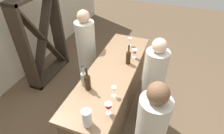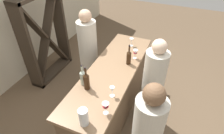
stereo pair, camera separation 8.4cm
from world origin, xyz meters
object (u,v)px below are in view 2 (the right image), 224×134
wine_bottle_leftmost_amber_brown (86,81)px  person_right_guest (89,55)px  wine_bottle_center_amber_brown (129,57)px  wine_glass_near_center (135,53)px  wine_bottle_second_left_clear_pale (83,77)px  wine_glass_near_left (106,106)px  wine_glass_far_left (131,41)px  wine_glass_near_right (112,90)px  person_left_guest (152,89)px  water_pitcher (83,117)px  wine_rack (45,38)px

wine_bottle_leftmost_amber_brown → person_right_guest: 1.14m
wine_bottle_center_amber_brown → person_right_guest: person_right_guest is taller
wine_glass_near_center → wine_bottle_second_left_clear_pale: bearing=151.4°
wine_glass_near_left → wine_glass_far_left: wine_glass_near_left is taller
wine_glass_far_left → wine_glass_near_right: bearing=-172.9°
person_right_guest → wine_glass_near_left: bearing=-73.2°
wine_bottle_second_left_clear_pale → person_left_guest: size_ratio=0.20×
wine_bottle_leftmost_amber_brown → wine_glass_near_right: wine_bottle_leftmost_amber_brown is taller
wine_bottle_second_left_clear_pale → wine_glass_near_left: wine_bottle_second_left_clear_pale is taller
wine_bottle_center_amber_brown → wine_glass_near_left: size_ratio=2.04×
person_left_guest → wine_glass_near_center: bearing=-35.5°
wine_glass_near_center → wine_bottle_center_amber_brown: bearing=165.4°
wine_glass_far_left → person_right_guest: size_ratio=0.09×
water_pitcher → person_right_guest: bearing=27.2°
wine_bottle_leftmost_amber_brown → water_pitcher: bearing=-154.7°
wine_rack → person_left_guest: size_ratio=1.12×
wine_glass_near_center → wine_glass_far_left: (0.34, 0.17, -0.00)m
wine_rack → person_right_guest: size_ratio=1.08×
wine_glass_near_left → wine_glass_near_center: wine_glass_near_left is taller
water_pitcher → person_left_guest: bearing=-25.9°
wine_bottle_leftmost_amber_brown → wine_rack: bearing=55.4°
wine_glass_near_right → wine_bottle_leftmost_amber_brown: bearing=89.6°
person_right_guest → wine_bottle_center_amber_brown: bearing=-36.3°
wine_bottle_leftmost_amber_brown → wine_bottle_second_left_clear_pale: size_ratio=1.11×
water_pitcher → wine_bottle_center_amber_brown: bearing=-4.4°
wine_bottle_center_amber_brown → wine_glass_near_left: 0.98m
wine_bottle_leftmost_amber_brown → wine_glass_far_left: 1.23m
wine_glass_near_center → water_pitcher: water_pitcher is taller
wine_glass_near_right → water_pitcher: water_pitcher is taller
wine_rack → wine_glass_near_right: size_ratio=11.74×
wine_glass_near_left → person_right_guest: 1.56m
wine_glass_far_left → wine_rack: bearing=96.1°
wine_bottle_leftmost_amber_brown → wine_bottle_second_left_clear_pale: (0.06, 0.09, -0.01)m
wine_rack → wine_glass_far_left: size_ratio=11.91×
wine_rack → person_left_guest: 2.29m
wine_bottle_center_amber_brown → person_left_guest: person_left_guest is taller
wine_glass_near_center → wine_glass_near_right: wine_glass_near_center is taller
wine_glass_near_left → person_left_guest: 0.99m
wine_glass_far_left → wine_glass_near_left: bearing=-172.9°
wine_bottle_leftmost_amber_brown → person_right_guest: (0.96, 0.51, -0.35)m
wine_bottle_center_amber_brown → person_left_guest: 0.58m
wine_glass_near_center → wine_glass_near_right: bearing=178.9°
wine_rack → person_right_guest: wine_rack is taller
wine_rack → wine_glass_far_left: bearing=-83.9°
wine_glass_near_center → person_right_guest: (0.08, 0.88, -0.33)m
wine_bottle_leftmost_amber_brown → water_pitcher: 0.53m
wine_glass_far_left → person_left_guest: person_left_guest is taller
wine_bottle_center_amber_brown → person_right_guest: 0.93m
wine_rack → wine_bottle_second_left_clear_pale: wine_rack is taller
person_left_guest → person_right_guest: (0.39, 1.25, 0.03)m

